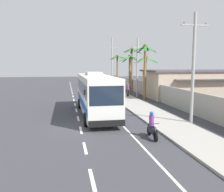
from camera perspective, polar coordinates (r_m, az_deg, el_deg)
The scene contains 19 objects.
ground_plane at distance 18.46m, azimuth -7.45°, elevation -7.15°, with size 160.00×160.00×0.00m, color #3A3A3F.
sidewalk_kerb at distance 29.26m, azimuth 4.83°, elevation -1.62°, with size 3.20×90.00×0.14m, color #A8A399.
lane_markings at distance 33.06m, azimuth -5.47°, elevation -0.72°, with size 3.37×71.00×0.01m.
boundary_wall at distance 34.06m, azimuth 9.22°, elevation 1.26°, with size 0.24×60.00×2.15m, color #9E998E.
coach_bus_foreground at distance 22.51m, azimuth -3.81°, elevation 0.75°, with size 3.07×12.14×3.90m.
motorcycle_beside_bus at distance 15.66m, azimuth 9.32°, elevation -7.25°, with size 0.56×1.96×1.68m.
motorcycle_trailing at distance 32.28m, azimuth -1.17°, elevation 0.26°, with size 0.56×1.96×1.56m.
pedestrian_near_kerb at distance 35.12m, azimuth 0.74°, elevation 1.36°, with size 0.36×0.36×1.59m.
pedestrian_midwalk at distance 33.42m, azimuth 2.10°, elevation 1.07°, with size 0.36×0.36×1.61m.
pedestrian_far_walk at distance 34.80m, azimuth 3.69°, elevation 1.49°, with size 0.36×0.36×1.80m.
utility_pole_nearest at distance 19.70m, azimuth 18.42°, elevation 6.52°, with size 2.21×0.24×8.47m.
utility_pole_mid at distance 34.57m, azimuth 5.93°, elevation 6.76°, with size 1.92×0.24×8.25m.
utility_pole_far at distance 49.91m, azimuth 0.03°, elevation 7.97°, with size 2.02×0.24×10.08m.
palm_nearest at distance 46.42m, azimuth 1.26°, elevation 7.16°, with size 3.08×3.17×6.50m.
palm_second at distance 42.78m, azimuth 4.68°, elevation 8.61°, with size 3.35×3.42×7.58m.
palm_third at distance 37.60m, azimuth 4.19°, elevation 6.71°, with size 3.49×3.46×6.15m.
palm_fourth at distance 36.16m, azimuth 7.93°, elevation 6.83°, with size 3.63×3.72×5.99m.
palm_farthest at distance 32.19m, azimuth 7.72°, elevation 7.63°, with size 3.16×3.08×7.24m.
roadside_building at distance 36.57m, azimuth 19.03°, elevation 2.77°, with size 14.62×7.37×3.90m.
Camera 1 is at (-0.94, -17.86, 4.57)m, focal length 39.20 mm.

